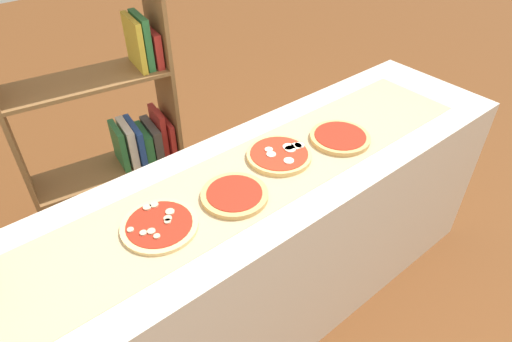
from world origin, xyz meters
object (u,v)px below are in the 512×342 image
at_px(pizza_mushroom_0, 159,225).
at_px(bookshelf, 118,134).
at_px(pizza_mozzarella_2, 279,155).
at_px(pizza_plain_3, 340,138).
at_px(pizza_plain_1, 234,195).

distance_m(pizza_mushroom_0, bookshelf, 0.94).
height_order(pizza_mozzarella_2, pizza_plain_3, pizza_mozzarella_2).
relative_size(pizza_plain_3, bookshelf, 0.16).
bearing_deg(pizza_mozzarella_2, pizza_plain_1, -164.88).
height_order(pizza_plain_1, pizza_plain_3, pizza_plain_3).
bearing_deg(pizza_mushroom_0, pizza_mozzarella_2, 3.73).
relative_size(pizza_mozzarella_2, pizza_plain_3, 1.03).
xyz_separation_m(pizza_plain_1, bookshelf, (-0.05, 0.93, -0.19)).
bearing_deg(pizza_plain_1, pizza_mozzarella_2, 15.12).
bearing_deg(pizza_plain_1, pizza_plain_3, 0.74).
distance_m(pizza_mushroom_0, pizza_mozzarella_2, 0.58).
relative_size(pizza_plain_1, bookshelf, 0.16).
bearing_deg(pizza_mushroom_0, pizza_plain_3, -2.20).
height_order(pizza_mushroom_0, bookshelf, bookshelf).
relative_size(pizza_mushroom_0, pizza_mozzarella_2, 0.99).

